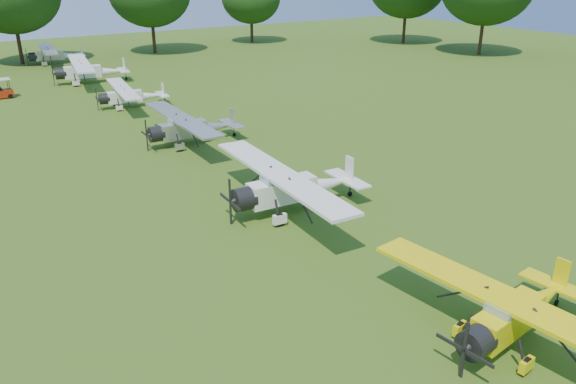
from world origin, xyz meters
name	(u,v)px	position (x,y,z in m)	size (l,w,h in m)	color
ground	(317,245)	(0.00, 0.00, 0.00)	(160.00, 160.00, 0.00)	#295014
tree_belt	(388,50)	(3.57, 0.16, 8.03)	(137.36, 130.27, 14.52)	black
aircraft_2	(516,310)	(1.42, -8.83, 1.14)	(6.23, 9.91, 1.95)	#DACE09
aircraft_3	(291,185)	(1.14, 3.71, 1.32)	(7.20, 11.47, 2.26)	white
aircraft_4	(190,126)	(1.54, 16.54, 1.21)	(6.59, 10.49, 2.07)	#B7B6BB
aircraft_5	(130,94)	(1.57, 28.78, 1.07)	(5.91, 9.37, 1.84)	white
aircraft_6	(88,70)	(1.47, 40.91, 1.35)	(7.41, 11.73, 2.30)	white
aircraft_7	(54,54)	(1.11, 54.50, 1.20)	(6.56, 10.43, 2.05)	#B7B6BB
golf_cart	(0,92)	(-7.15, 38.35, 0.58)	(2.05, 1.31, 1.72)	#AF250C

